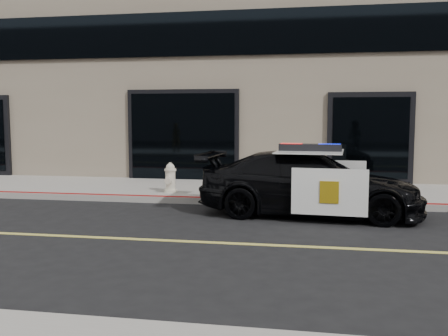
# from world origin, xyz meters

# --- Properties ---
(ground) EXTENTS (120.00, 120.00, 0.00)m
(ground) POSITION_xyz_m (0.00, 0.00, 0.00)
(ground) COLOR black
(ground) RESTS_ON ground
(sidewalk_n) EXTENTS (60.00, 3.50, 0.15)m
(sidewalk_n) POSITION_xyz_m (0.00, 5.25, 0.07)
(sidewalk_n) COLOR gray
(sidewalk_n) RESTS_ON ground
(building_n) EXTENTS (60.00, 7.00, 12.00)m
(building_n) POSITION_xyz_m (0.00, 10.50, 6.00)
(building_n) COLOR #756856
(building_n) RESTS_ON ground
(police_car) EXTENTS (2.55, 4.84, 1.49)m
(police_car) POSITION_xyz_m (2.84, 2.61, 0.67)
(police_car) COLOR black
(police_car) RESTS_ON ground
(fire_hydrant) EXTENTS (0.34, 0.47, 0.75)m
(fire_hydrant) POSITION_xyz_m (-0.62, 4.23, 0.50)
(fire_hydrant) COLOR beige
(fire_hydrant) RESTS_ON sidewalk_n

